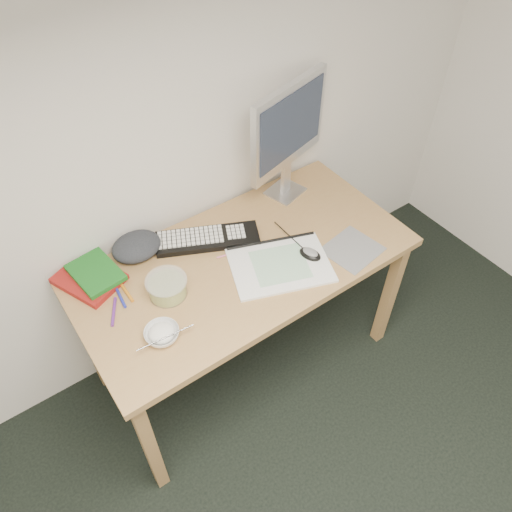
{
  "coord_description": "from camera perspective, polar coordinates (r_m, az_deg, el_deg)",
  "views": [
    {
      "loc": [
        -0.6,
        0.25,
        2.25
      ],
      "look_at": [
        0.18,
        1.35,
        0.83
      ],
      "focal_mm": 35.0,
      "sensor_mm": 36.0,
      "label": 1
    }
  ],
  "objects": [
    {
      "name": "desk",
      "position": [
        2.12,
        -1.41,
        -1.88
      ],
      "size": [
        1.4,
        0.7,
        0.75
      ],
      "color": "#A87F4D",
      "rests_on": "ground"
    },
    {
      "name": "mousepad",
      "position": [
        2.14,
        10.95,
        0.75
      ],
      "size": [
        0.25,
        0.23,
        0.0
      ],
      "primitive_type": "cube",
      "rotation": [
        0.0,
        0.0,
        0.16
      ],
      "color": "slate",
      "rests_on": "desk"
    },
    {
      "name": "sketchpad",
      "position": [
        2.03,
        2.77,
        -1.06
      ],
      "size": [
        0.47,
        0.41,
        0.01
      ],
      "primitive_type": "cube",
      "rotation": [
        0.0,
        0.0,
        -0.35
      ],
      "color": "silver",
      "rests_on": "desk"
    },
    {
      "name": "keyboard",
      "position": [
        2.14,
        -5.55,
        1.96
      ],
      "size": [
        0.45,
        0.31,
        0.03
      ],
      "primitive_type": "cube",
      "rotation": [
        0.0,
        0.0,
        -0.45
      ],
      "color": "black",
      "rests_on": "desk"
    },
    {
      "name": "monitor",
      "position": [
        2.19,
        3.72,
        14.28
      ],
      "size": [
        0.46,
        0.18,
        0.55
      ],
      "rotation": [
        0.0,
        0.0,
        0.27
      ],
      "color": "silver",
      "rests_on": "desk"
    },
    {
      "name": "mouse",
      "position": [
        2.06,
        6.23,
        0.41
      ],
      "size": [
        0.09,
        0.11,
        0.03
      ],
      "primitive_type": "ellipsoid",
      "rotation": [
        0.0,
        0.0,
        0.29
      ],
      "color": "black",
      "rests_on": "sketchpad"
    },
    {
      "name": "rice_bowl",
      "position": [
        1.83,
        -10.69,
        -8.78
      ],
      "size": [
        0.16,
        0.16,
        0.04
      ],
      "primitive_type": "imported",
      "rotation": [
        0.0,
        0.0,
        -0.28
      ],
      "color": "white",
      "rests_on": "desk"
    },
    {
      "name": "chopsticks",
      "position": [
        1.8,
        -10.31,
        -9.15
      ],
      "size": [
        0.21,
        0.03,
        0.02
      ],
      "primitive_type": "cylinder",
      "rotation": [
        0.0,
        1.57,
        -0.09
      ],
      "color": "silver",
      "rests_on": "rice_bowl"
    },
    {
      "name": "fruit_tub",
      "position": [
        1.94,
        -10.12,
        -3.51
      ],
      "size": [
        0.19,
        0.19,
        0.08
      ],
      "primitive_type": "cylinder",
      "rotation": [
        0.0,
        0.0,
        0.18
      ],
      "color": "gold",
      "rests_on": "desk"
    },
    {
      "name": "book_red",
      "position": [
        2.08,
        -18.53,
        -2.49
      ],
      "size": [
        0.27,
        0.3,
        0.03
      ],
      "primitive_type": "cube",
      "rotation": [
        0.0,
        0.0,
        0.4
      ],
      "color": "maroon",
      "rests_on": "desk"
    },
    {
      "name": "book_green",
      "position": [
        2.07,
        -17.87,
        -1.8
      ],
      "size": [
        0.19,
        0.24,
        0.02
      ],
      "primitive_type": "cube",
      "rotation": [
        0.0,
        0.0,
        0.13
      ],
      "color": "#18611C",
      "rests_on": "book_red"
    },
    {
      "name": "cloth_lump",
      "position": [
        2.12,
        -13.51,
        1.06
      ],
      "size": [
        0.2,
        0.18,
        0.07
      ],
      "primitive_type": "ellipsoid",
      "rotation": [
        0.0,
        0.0,
        0.26
      ],
      "color": "#292A31",
      "rests_on": "desk"
    },
    {
      "name": "pencil_pink",
      "position": [
        2.09,
        -2.12,
        0.5
      ],
      "size": [
        0.18,
        0.05,
        0.01
      ],
      "primitive_type": "cylinder",
      "rotation": [
        0.0,
        1.57,
        -0.22
      ],
      "color": "#D36991",
      "rests_on": "desk"
    },
    {
      "name": "pencil_tan",
      "position": [
        2.08,
        -0.8,
        0.41
      ],
      "size": [
        0.15,
        0.06,
        0.01
      ],
      "primitive_type": "cylinder",
      "rotation": [
        0.0,
        1.57,
        -0.32
      ],
      "color": "tan",
      "rests_on": "desk"
    },
    {
      "name": "pencil_black",
      "position": [
        2.1,
        -1.19,
        0.87
      ],
      "size": [
        0.18,
        0.02,
        0.01
      ],
      "primitive_type": "cylinder",
      "rotation": [
        0.0,
        1.57,
        -0.1
      ],
      "color": "black",
      "rests_on": "desk"
    },
    {
      "name": "marker_blue",
      "position": [
        2.0,
        -15.29,
        -4.41
      ],
      "size": [
        0.03,
        0.13,
        0.01
      ],
      "primitive_type": "cylinder",
      "rotation": [
        0.0,
        1.57,
        1.47
      ],
      "color": "#1F29A9",
      "rests_on": "desk"
    },
    {
      "name": "marker_orange",
      "position": [
        2.01,
        -14.73,
        -3.77
      ],
      "size": [
        0.01,
        0.14,
        0.01
      ],
      "primitive_type": "cylinder",
      "rotation": [
        0.0,
        1.57,
        1.57
      ],
      "color": "orange",
      "rests_on": "desk"
    },
    {
      "name": "marker_purple",
      "position": [
        1.95,
        -15.94,
        -6.13
      ],
      "size": [
        0.07,
        0.12,
        0.01
      ],
      "primitive_type": "cylinder",
      "rotation": [
        0.0,
        1.57,
        1.06
      ],
      "color": "#5B2382",
      "rests_on": "desk"
    }
  ]
}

